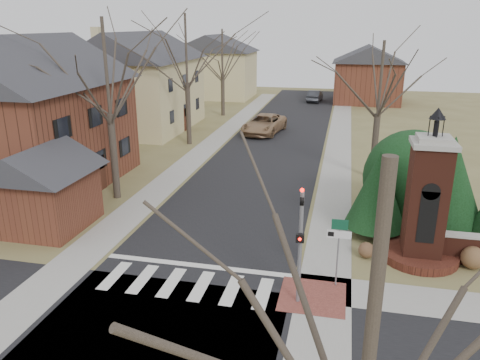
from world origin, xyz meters
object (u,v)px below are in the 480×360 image
(traffic_signal_pole, at_px, (300,237))
(distant_car, at_px, (315,96))
(sign_post, at_px, (339,239))
(pickup_truck, at_px, (264,124))
(brick_gate_monument, at_px, (425,212))

(traffic_signal_pole, xyz_separation_m, distant_car, (-2.70, 46.20, -1.87))
(sign_post, bearing_deg, pickup_truck, 105.85)
(brick_gate_monument, height_order, distant_car, brick_gate_monument)
(traffic_signal_pole, height_order, pickup_truck, traffic_signal_pole)
(pickup_truck, height_order, distant_car, pickup_truck)
(traffic_signal_pole, xyz_separation_m, brick_gate_monument, (4.70, 4.42, -0.42))
(sign_post, distance_m, brick_gate_monument, 4.55)
(sign_post, height_order, distant_car, sign_post)
(sign_post, height_order, pickup_truck, sign_post)
(traffic_signal_pole, bearing_deg, pickup_truck, 102.44)
(sign_post, xyz_separation_m, distant_car, (-3.99, 44.79, -1.23))
(traffic_signal_pole, xyz_separation_m, pickup_truck, (-5.90, 26.75, -1.74))
(distant_car, bearing_deg, traffic_signal_pole, 97.70)
(traffic_signal_pole, relative_size, distant_car, 1.03)
(pickup_truck, bearing_deg, traffic_signal_pole, -68.86)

